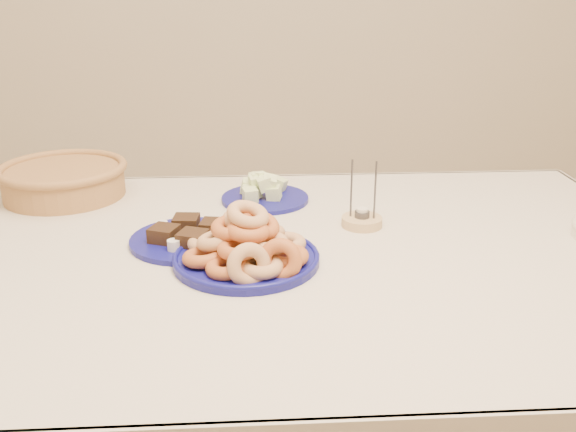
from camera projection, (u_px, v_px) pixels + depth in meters
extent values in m
cylinder|color=brown|center=(34.00, 326.00, 1.83)|extent=(0.06, 0.06, 0.72)
cylinder|color=brown|center=(513.00, 311.00, 1.91)|extent=(0.06, 0.06, 0.72)
cube|color=beige|center=(287.00, 256.00, 1.36)|extent=(1.70, 1.10, 0.02)
cube|color=beige|center=(276.00, 220.00, 1.92)|extent=(1.70, 0.01, 0.28)
cylinder|color=navy|center=(246.00, 259.00, 1.31)|extent=(0.35, 0.35, 0.02)
torus|color=navy|center=(246.00, 256.00, 1.30)|extent=(0.35, 0.35, 0.01)
torus|color=#B07649|center=(285.00, 243.00, 1.33)|extent=(0.11, 0.11, 0.03)
torus|color=#974821|center=(263.00, 235.00, 1.37)|extent=(0.10, 0.10, 0.03)
torus|color=#974821|center=(233.00, 236.00, 1.37)|extent=(0.09, 0.09, 0.03)
torus|color=#B07649|center=(208.00, 244.00, 1.33)|extent=(0.12, 0.12, 0.03)
torus|color=#974821|center=(204.00, 257.00, 1.26)|extent=(0.12, 0.12, 0.04)
torus|color=#974821|center=(228.00, 266.00, 1.23)|extent=(0.11, 0.11, 0.04)
torus|color=#B07649|center=(261.00, 266.00, 1.22)|extent=(0.12, 0.12, 0.03)
torus|color=#974821|center=(287.00, 257.00, 1.27)|extent=(0.11, 0.10, 0.03)
torus|color=#B07649|center=(264.00, 232.00, 1.32)|extent=(0.10, 0.10, 0.05)
torus|color=#974821|center=(236.00, 229.00, 1.34)|extent=(0.12, 0.12, 0.05)
torus|color=#B07649|center=(217.00, 240.00, 1.28)|extent=(0.12, 0.12, 0.05)
torus|color=#974821|center=(239.00, 249.00, 1.24)|extent=(0.11, 0.11, 0.03)
torus|color=#B07649|center=(267.00, 243.00, 1.27)|extent=(0.12, 0.12, 0.03)
torus|color=#974821|center=(259.00, 225.00, 1.29)|extent=(0.13, 0.13, 0.05)
torus|color=#B07649|center=(243.00, 221.00, 1.30)|extent=(0.12, 0.12, 0.05)
torus|color=#974821|center=(232.00, 227.00, 1.27)|extent=(0.11, 0.11, 0.04)
torus|color=#974821|center=(248.00, 231.00, 1.25)|extent=(0.11, 0.11, 0.03)
torus|color=#B07649|center=(248.00, 215.00, 1.27)|extent=(0.12, 0.12, 0.05)
torus|color=#B07649|center=(249.00, 265.00, 1.20)|extent=(0.10, 0.08, 0.09)
torus|color=#974821|center=(280.00, 260.00, 1.22)|extent=(0.10, 0.08, 0.09)
cylinder|color=navy|center=(265.00, 199.00, 1.66)|extent=(0.24, 0.24, 0.01)
cube|color=#CDE993|center=(264.00, 183.00, 1.63)|extent=(0.05, 0.04, 0.05)
cube|color=#CDE993|center=(252.00, 189.00, 1.66)|extent=(0.05, 0.05, 0.04)
cube|color=#CDE993|center=(260.00, 180.00, 1.65)|extent=(0.05, 0.06, 0.05)
cube|color=#CDE993|center=(248.00, 187.00, 1.68)|extent=(0.04, 0.04, 0.05)
cube|color=#CDE993|center=(262.00, 181.00, 1.65)|extent=(0.05, 0.05, 0.04)
cube|color=#CDE993|center=(250.00, 195.00, 1.62)|extent=(0.04, 0.05, 0.04)
cube|color=#CDE993|center=(257.00, 180.00, 1.65)|extent=(0.05, 0.05, 0.04)
cube|color=#CDE993|center=(257.00, 180.00, 1.65)|extent=(0.05, 0.05, 0.04)
cube|color=#CDE993|center=(269.00, 183.00, 1.63)|extent=(0.04, 0.04, 0.05)
cube|color=#CDE993|center=(257.00, 181.00, 1.64)|extent=(0.04, 0.05, 0.05)
cube|color=#CDE993|center=(279.00, 184.00, 1.70)|extent=(0.05, 0.05, 0.05)
cube|color=#CDE993|center=(252.00, 192.00, 1.64)|extent=(0.05, 0.05, 0.04)
cube|color=#CDE993|center=(274.00, 193.00, 1.63)|extent=(0.05, 0.04, 0.04)
cylinder|color=navy|center=(188.00, 240.00, 1.40)|extent=(0.32, 0.32, 0.01)
cube|color=black|center=(164.00, 234.00, 1.38)|extent=(0.07, 0.07, 0.03)
cube|color=black|center=(193.00, 239.00, 1.35)|extent=(0.07, 0.07, 0.03)
cube|color=black|center=(186.00, 223.00, 1.44)|extent=(0.06, 0.06, 0.03)
cube|color=black|center=(214.00, 228.00, 1.41)|extent=(0.06, 0.06, 0.03)
cylinder|color=silver|center=(162.00, 226.00, 1.43)|extent=(0.03, 0.03, 0.02)
cylinder|color=silver|center=(174.00, 245.00, 1.33)|extent=(0.03, 0.03, 0.02)
cylinder|color=silver|center=(216.00, 238.00, 1.37)|extent=(0.03, 0.03, 0.02)
cylinder|color=brown|center=(64.00, 182.00, 1.69)|extent=(0.37, 0.37, 0.07)
torus|color=brown|center=(62.00, 168.00, 1.67)|extent=(0.40, 0.40, 0.02)
cylinder|color=tan|center=(362.00, 222.00, 1.50)|extent=(0.12, 0.12, 0.02)
cylinder|color=#45454B|center=(362.00, 214.00, 1.49)|extent=(0.04, 0.04, 0.01)
cylinder|color=silver|center=(362.00, 210.00, 1.48)|extent=(0.03, 0.03, 0.01)
cylinder|color=#45454B|center=(351.00, 188.00, 1.47)|extent=(0.01, 0.01, 0.14)
cylinder|color=#45454B|center=(375.00, 190.00, 1.46)|extent=(0.01, 0.01, 0.14)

